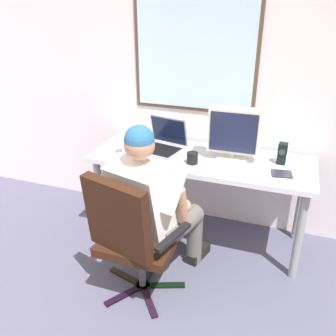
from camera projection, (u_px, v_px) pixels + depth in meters
wall_rear at (206, 70)px, 2.95m from camera, size 5.18×0.08×2.70m
desk at (201, 167)px, 2.90m from camera, size 1.74×0.64×0.75m
office_chair at (130, 233)px, 2.32m from camera, size 0.65×0.62×0.94m
person_seated at (153, 202)px, 2.47m from camera, size 0.63×0.84×1.21m
crt_monitor at (234, 132)px, 2.72m from camera, size 0.39×0.18×0.41m
laptop at (164, 141)px, 2.99m from camera, size 0.39×0.38×0.26m
wine_glass at (122, 142)px, 2.87m from camera, size 0.07×0.07×0.15m
desk_speaker at (282, 154)px, 2.71m from camera, size 0.07×0.08×0.16m
cd_case at (282, 174)px, 2.58m from camera, size 0.16×0.15×0.01m
coffee_mug at (192, 158)px, 2.73m from camera, size 0.09×0.09×0.09m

